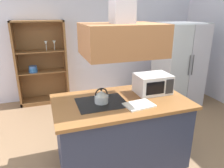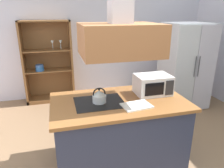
{
  "view_description": "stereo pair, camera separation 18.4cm",
  "coord_description": "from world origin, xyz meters",
  "px_view_note": "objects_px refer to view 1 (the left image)",
  "views": [
    {
      "loc": [
        -0.82,
        -1.95,
        1.97
      ],
      "look_at": [
        0.07,
        0.69,
        1.0
      ],
      "focal_mm": 33.81,
      "sensor_mm": 36.0,
      "label": 1
    },
    {
      "loc": [
        -0.65,
        -2.0,
        1.97
      ],
      "look_at": [
        0.07,
        0.69,
        1.0
      ],
      "focal_mm": 33.81,
      "sensor_mm": 36.0,
      "label": 2
    }
  ],
  "objects_px": {
    "dish_cabinet": "(42,68)",
    "kettle": "(101,97)",
    "microwave": "(153,84)",
    "cutting_board": "(139,105)",
    "refrigerator": "(179,65)"
  },
  "relations": [
    {
      "from": "dish_cabinet",
      "to": "kettle",
      "type": "relative_size",
      "value": 9.35
    },
    {
      "from": "refrigerator",
      "to": "dish_cabinet",
      "type": "bearing_deg",
      "value": 159.47
    },
    {
      "from": "refrigerator",
      "to": "dish_cabinet",
      "type": "xyz_separation_m",
      "value": [
        -2.77,
        1.04,
        -0.09
      ]
    },
    {
      "from": "refrigerator",
      "to": "microwave",
      "type": "height_order",
      "value": "refrigerator"
    },
    {
      "from": "refrigerator",
      "to": "dish_cabinet",
      "type": "distance_m",
      "value": 2.96
    },
    {
      "from": "refrigerator",
      "to": "cutting_board",
      "type": "distance_m",
      "value": 2.36
    },
    {
      "from": "cutting_board",
      "to": "refrigerator",
      "type": "bearing_deg",
      "value": 43.6
    },
    {
      "from": "dish_cabinet",
      "to": "cutting_board",
      "type": "xyz_separation_m",
      "value": [
        1.06,
        -2.67,
        0.12
      ]
    },
    {
      "from": "dish_cabinet",
      "to": "cutting_board",
      "type": "relative_size",
      "value": 5.26
    },
    {
      "from": "kettle",
      "to": "microwave",
      "type": "xyz_separation_m",
      "value": [
        0.76,
        0.11,
        0.05
      ]
    },
    {
      "from": "kettle",
      "to": "refrigerator",
      "type": "bearing_deg",
      "value": 33.67
    },
    {
      "from": "refrigerator",
      "to": "microwave",
      "type": "relative_size",
      "value": 3.8
    },
    {
      "from": "dish_cabinet",
      "to": "cutting_board",
      "type": "bearing_deg",
      "value": -68.36
    },
    {
      "from": "refrigerator",
      "to": "kettle",
      "type": "relative_size",
      "value": 9.16
    },
    {
      "from": "dish_cabinet",
      "to": "microwave",
      "type": "height_order",
      "value": "dish_cabinet"
    }
  ]
}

